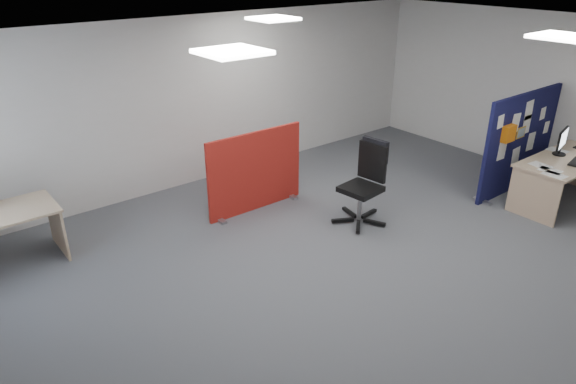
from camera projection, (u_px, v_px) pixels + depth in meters
floor at (362, 258)px, 6.55m from camera, size 9.00×9.00×0.00m
ceiling at (378, 40)px, 5.41m from camera, size 9.00×7.00×0.02m
wall_back at (214, 99)px, 8.46m from camera, size 9.00×0.02×2.70m
wall_right at (557, 98)px, 8.52m from camera, size 0.02×7.00×2.70m
ceiling_lights at (355, 33)px, 6.08m from camera, size 4.10×4.10×0.04m
navy_divider at (519, 142)px, 8.14m from camera, size 1.96×0.30×1.62m
main_desk at (563, 168)px, 7.82m from camera, size 1.81×0.81×0.73m
monitor_main at (562, 141)px, 7.77m from camera, size 0.46×0.19×0.41m
red_divider at (255, 172)px, 7.59m from camera, size 1.62×0.30×1.22m
office_chair at (366, 177)px, 7.24m from camera, size 0.76×0.77×1.17m
desk_papers at (560, 163)px, 7.54m from camera, size 1.44×0.79×0.00m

